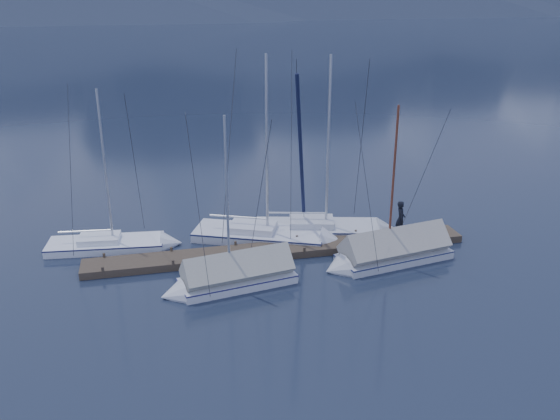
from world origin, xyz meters
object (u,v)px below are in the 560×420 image
object	(u,v)px
sailboat_covered_near	(386,254)
sailboat_covered_far	(227,278)
person	(401,219)
sailboat_open_left	(123,245)
sailboat_open_mid	(278,237)
sailboat_open_right	(336,230)

from	to	relation	value
sailboat_covered_near	sailboat_covered_far	distance (m)	7.40
person	sailboat_open_left	bearing A→B (deg)	98.92
sailboat_open_mid	sailboat_covered_far	bearing A→B (deg)	-126.83
sailboat_open_right	person	world-z (taller)	sailboat_open_right
sailboat_open_right	sailboat_covered_near	size ratio (longest dim) A/B	1.22
sailboat_covered_near	sailboat_covered_far	bearing A→B (deg)	-174.26
sailboat_open_right	sailboat_covered_far	xyz separation A→B (m)	(-6.19, -4.40, 0.22)
sailboat_open_mid	sailboat_open_right	distance (m)	3.09
sailboat_covered_near	sailboat_open_left	bearing A→B (deg)	159.84
sailboat_open_left	sailboat_open_right	world-z (taller)	sailboat_open_right
sailboat_open_mid	sailboat_open_right	world-z (taller)	sailboat_open_mid
sailboat_open_left	sailboat_open_mid	distance (m)	7.50
sailboat_open_right	person	distance (m)	3.37
sailboat_open_mid	sailboat_covered_near	world-z (taller)	sailboat_open_mid
sailboat_open_left	sailboat_open_mid	xyz separation A→B (m)	(7.45, -0.88, 0.03)
sailboat_open_left	sailboat_open_right	bearing A→B (deg)	-3.47
sailboat_covered_far	person	xyz separation A→B (m)	(8.88, 2.68, 0.85)
sailboat_open_right	sailboat_covered_near	xyz separation A→B (m)	(1.17, -3.66, 0.23)
sailboat_covered_far	person	bearing A→B (deg)	16.79
sailboat_open_left	sailboat_covered_far	xyz separation A→B (m)	(4.34, -5.04, 0.24)
sailboat_open_left	sailboat_open_mid	bearing A→B (deg)	-6.75
sailboat_open_mid	person	size ratio (longest dim) A/B	5.52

